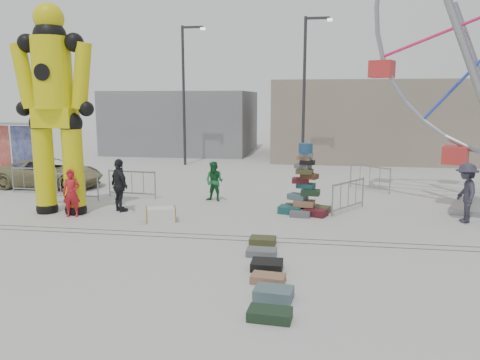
% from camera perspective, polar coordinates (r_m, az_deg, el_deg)
% --- Properties ---
extents(ground, '(90.00, 90.00, 0.00)m').
position_cam_1_polar(ground, '(12.98, -7.44, -7.78)').
color(ground, '#9E9E99').
rests_on(ground, ground).
extents(track_line_near, '(40.00, 0.04, 0.01)m').
position_cam_1_polar(track_line_near, '(13.53, -6.73, -7.01)').
color(track_line_near, '#47443F').
rests_on(track_line_near, ground).
extents(track_line_far, '(40.00, 0.04, 0.01)m').
position_cam_1_polar(track_line_far, '(13.90, -6.28, -6.54)').
color(track_line_far, '#47443F').
rests_on(track_line_far, ground).
extents(building_right, '(12.00, 8.00, 5.00)m').
position_cam_1_polar(building_right, '(32.06, 15.23, 7.05)').
color(building_right, gray).
rests_on(building_right, ground).
extents(building_left, '(10.00, 8.00, 4.40)m').
position_cam_1_polar(building_left, '(35.21, -6.86, 7.07)').
color(building_left, gray).
rests_on(building_left, ground).
extents(lamp_post_right, '(1.41, 0.25, 8.00)m').
position_cam_1_polar(lamp_post_right, '(24.86, 8.04, 11.13)').
color(lamp_post_right, '#2D2D30').
rests_on(lamp_post_right, ground).
extents(lamp_post_left, '(1.41, 0.25, 8.00)m').
position_cam_1_polar(lamp_post_left, '(27.87, -6.70, 11.02)').
color(lamp_post_left, '#2D2D30').
rests_on(lamp_post_left, ground).
extents(suitcase_tower, '(1.85, 1.54, 2.43)m').
position_cam_1_polar(suitcase_tower, '(16.23, 7.87, -1.71)').
color(suitcase_tower, '#1B5250').
rests_on(suitcase_tower, ground).
extents(crash_test_dummy, '(2.84, 1.26, 7.19)m').
position_cam_1_polar(crash_test_dummy, '(16.97, -21.69, 8.78)').
color(crash_test_dummy, black).
rests_on(crash_test_dummy, ground).
extents(banner_scaffold, '(4.01, 1.06, 2.87)m').
position_cam_1_polar(banner_scaffold, '(23.12, -26.23, 4.53)').
color(banner_scaffold, gray).
rests_on(banner_scaffold, ground).
extents(steamer_trunk, '(1.08, 0.85, 0.44)m').
position_cam_1_polar(steamer_trunk, '(15.36, -9.61, -4.17)').
color(steamer_trunk, silver).
rests_on(steamer_trunk, ground).
extents(row_case_0, '(0.71, 0.52, 0.20)m').
position_cam_1_polar(row_case_0, '(12.87, 2.79, -7.41)').
color(row_case_0, '#404120').
rests_on(row_case_0, ground).
extents(row_case_1, '(0.76, 0.48, 0.17)m').
position_cam_1_polar(row_case_1, '(11.98, 2.64, -8.79)').
color(row_case_1, slate).
rests_on(row_case_1, ground).
extents(row_case_2, '(0.73, 0.59, 0.21)m').
position_cam_1_polar(row_case_2, '(11.06, 3.30, -10.33)').
color(row_case_2, black).
rests_on(row_case_2, ground).
extents(row_case_3, '(0.77, 0.52, 0.18)m').
position_cam_1_polar(row_case_3, '(10.34, 3.44, -11.91)').
color(row_case_3, '#96694C').
rests_on(row_case_3, ground).
extents(row_case_4, '(0.81, 0.61, 0.23)m').
position_cam_1_polar(row_case_4, '(9.56, 4.11, -13.63)').
color(row_case_4, '#4C666D').
rests_on(row_case_4, ground).
extents(row_case_5, '(0.82, 0.51, 0.20)m').
position_cam_1_polar(row_case_5, '(8.76, 3.65, -16.03)').
color(row_case_5, '#1B311E').
rests_on(row_case_5, ground).
extents(barricade_dummy_a, '(2.00, 0.12, 1.10)m').
position_cam_1_polar(barricade_dummy_a, '(21.34, -23.76, -0.02)').
color(barricade_dummy_a, gray).
rests_on(barricade_dummy_a, ground).
extents(barricade_dummy_b, '(2.00, 0.24, 1.10)m').
position_cam_1_polar(barricade_dummy_b, '(19.24, -19.71, -0.77)').
color(barricade_dummy_b, gray).
rests_on(barricade_dummy_b, ground).
extents(barricade_dummy_c, '(2.00, 0.28, 1.10)m').
position_cam_1_polar(barricade_dummy_c, '(19.16, -13.03, -0.48)').
color(barricade_dummy_c, gray).
rests_on(barricade_dummy_c, ground).
extents(barricade_wheel_front, '(1.23, 1.69, 1.10)m').
position_cam_1_polar(barricade_wheel_front, '(16.80, 13.07, -1.93)').
color(barricade_wheel_front, gray).
rests_on(barricade_wheel_front, ground).
extents(barricade_wheel_back, '(1.55, 1.41, 1.10)m').
position_cam_1_polar(barricade_wheel_back, '(20.81, 15.52, 0.23)').
color(barricade_wheel_back, gray).
rests_on(barricade_wheel_back, ground).
extents(pedestrian_red, '(0.65, 0.48, 1.60)m').
position_cam_1_polar(pedestrian_red, '(16.59, -19.86, -1.53)').
color(pedestrian_red, '#AE1820').
rests_on(pedestrian_red, ground).
extents(pedestrian_green, '(0.88, 0.77, 1.54)m').
position_cam_1_polar(pedestrian_green, '(18.01, -3.14, -0.18)').
color(pedestrian_green, '#175F2D').
rests_on(pedestrian_green, ground).
extents(pedestrian_black, '(1.12, 1.06, 1.86)m').
position_cam_1_polar(pedestrian_black, '(16.83, -14.46, -0.64)').
color(pedestrian_black, black).
rests_on(pedestrian_black, ground).
extents(pedestrian_grey, '(0.75, 1.26, 1.92)m').
position_cam_1_polar(pedestrian_grey, '(16.54, 25.81, -1.41)').
color(pedestrian_grey, '#2B2937').
rests_on(pedestrian_grey, ground).
extents(parked_suv, '(4.63, 2.15, 1.28)m').
position_cam_1_polar(parked_suv, '(22.50, -22.16, 0.80)').
color(parked_suv, '#8F875C').
rests_on(parked_suv, ground).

